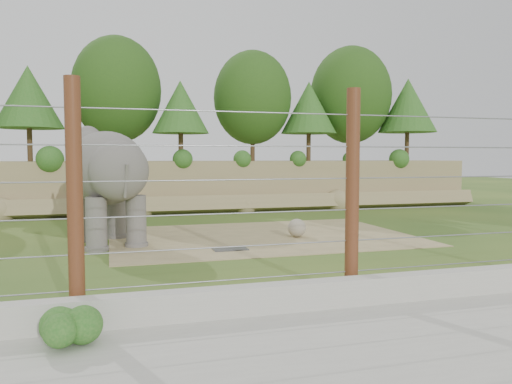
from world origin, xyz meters
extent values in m
plane|color=#2E551E|center=(0.00, 0.00, 0.00)|extent=(90.00, 90.00, 0.00)
cube|color=#938457|center=(0.00, 13.00, 1.25)|extent=(30.00, 4.00, 2.50)
cube|color=#938457|center=(0.00, 10.70, 0.35)|extent=(30.00, 1.37, 1.07)
cylinder|color=#3F2B19|center=(-8.00, 12.50, 3.29)|extent=(0.24, 0.24, 1.58)
sphere|color=#234718|center=(-8.00, 12.50, 5.42)|extent=(3.60, 3.60, 3.60)
cylinder|color=#3F2B19|center=(-4.00, 13.00, 3.46)|extent=(0.24, 0.24, 1.92)
sphere|color=#234718|center=(-4.00, 13.00, 6.07)|extent=(4.40, 4.40, 4.40)
cylinder|color=#3F2B19|center=(-1.00, 11.80, 3.20)|extent=(0.24, 0.24, 1.40)
sphere|color=#234718|center=(-1.00, 11.80, 5.10)|extent=(3.20, 3.20, 3.20)
cylinder|color=#3F2B19|center=(3.00, 12.80, 3.41)|extent=(0.24, 0.24, 1.82)
sphere|color=#234718|center=(3.00, 12.80, 5.88)|extent=(4.16, 4.16, 4.16)
cylinder|color=#3F2B19|center=(6.00, 12.20, 3.25)|extent=(0.24, 0.24, 1.50)
sphere|color=#234718|center=(6.00, 12.20, 5.29)|extent=(3.44, 3.44, 3.44)
cylinder|color=#3F2B19|center=(9.00, 13.20, 3.51)|extent=(0.24, 0.24, 2.03)
sphere|color=#234718|center=(9.00, 13.20, 6.27)|extent=(4.64, 4.64, 4.64)
cylinder|color=#3F2B19|center=(12.00, 12.00, 3.32)|extent=(0.24, 0.24, 1.64)
sphere|color=#234718|center=(12.00, 12.00, 5.55)|extent=(3.76, 3.76, 3.76)
cube|color=#978759|center=(0.50, 3.00, 0.01)|extent=(10.00, 7.00, 0.02)
cube|color=#262628|center=(-1.12, 0.89, 0.04)|extent=(1.00, 0.60, 0.03)
sphere|color=gray|center=(1.57, 2.46, 0.33)|extent=(0.61, 0.61, 0.61)
cube|color=#B5B2A7|center=(0.00, -5.00, 0.25)|extent=(26.00, 0.35, 0.50)
cube|color=#B5B2A7|center=(0.00, -7.00, 0.01)|extent=(26.00, 4.00, 0.01)
cylinder|color=#592D1B|center=(-5.00, -4.50, 2.00)|extent=(0.26, 0.26, 4.00)
cylinder|color=#592D1B|center=(0.00, -4.50, 2.00)|extent=(0.26, 0.26, 4.00)
cylinder|color=gray|center=(0.00, -4.50, 0.50)|extent=(20.00, 0.02, 0.02)
cylinder|color=gray|center=(0.00, -4.50, 1.10)|extent=(20.00, 0.02, 0.02)
cylinder|color=gray|center=(0.00, -4.50, 1.70)|extent=(20.00, 0.02, 0.02)
cylinder|color=gray|center=(0.00, -4.50, 2.30)|extent=(20.00, 0.02, 0.02)
cylinder|color=gray|center=(0.00, -4.50, 2.90)|extent=(20.00, 0.02, 0.02)
cylinder|color=gray|center=(0.00, -4.50, 3.50)|extent=(20.00, 0.02, 0.02)
sphere|color=#21611B|center=(-4.99, -5.80, 0.31)|extent=(0.60, 0.60, 0.60)
camera|label=1|loc=(-4.46, -13.09, 2.70)|focal=35.00mm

